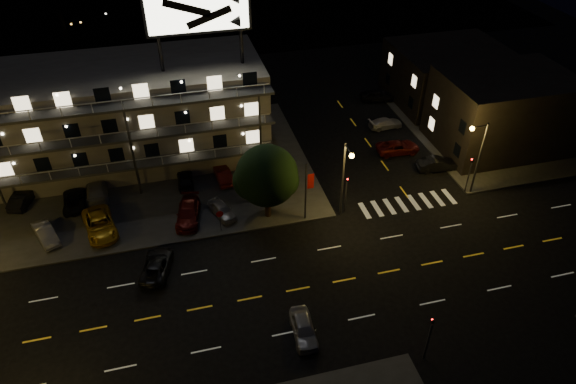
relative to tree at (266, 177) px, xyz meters
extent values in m
plane|color=black|center=(-1.63, -9.69, -4.62)|extent=(140.00, 140.00, 0.00)
cube|color=#333230|center=(-15.63, 10.31, -4.55)|extent=(44.00, 24.00, 0.15)
cube|color=#333230|center=(28.37, 10.31, -4.55)|extent=(16.00, 24.00, 0.15)
cube|color=gray|center=(-11.63, 14.31, 0.38)|extent=(28.00, 12.00, 10.00)
cube|color=gray|center=(-11.63, 14.31, 5.63)|extent=(28.00, 12.00, 0.50)
cube|color=#333230|center=(-11.63, 7.41, -1.47)|extent=(28.00, 1.80, 0.25)
cube|color=#333230|center=(-11.63, 7.41, 1.73)|extent=(28.00, 1.80, 0.25)
cube|color=#333230|center=(-11.63, 7.41, 4.93)|extent=(28.00, 1.80, 0.25)
cylinder|color=black|center=(-7.63, 12.31, 7.63)|extent=(0.36, 0.36, 3.50)
cylinder|color=black|center=(0.37, 12.31, 7.63)|extent=(0.36, 0.36, 3.50)
cube|color=black|center=(-3.63, 12.31, 11.38)|extent=(10.20, 0.50, 4.20)
cube|color=#EAE8C7|center=(-3.63, 12.01, 11.38)|extent=(9.60, 0.06, 3.60)
cube|color=black|center=(28.37, 6.31, -0.37)|extent=(14.00, 10.00, 8.50)
cube|color=black|center=(28.37, 18.31, -1.12)|extent=(14.00, 12.00, 7.00)
cylinder|color=#2D2D30|center=(6.87, -1.39, -0.62)|extent=(0.20, 0.20, 8.00)
cylinder|color=#2D2D30|center=(6.87, -2.19, 3.18)|extent=(0.12, 1.80, 0.12)
sphere|color=gold|center=(6.87, -2.99, 3.08)|extent=(0.44, 0.44, 0.44)
cylinder|color=#2D2D30|center=(20.87, -1.39, -0.62)|extent=(0.20, 0.20, 8.00)
cylinder|color=#2D2D30|center=(20.07, -1.39, 3.18)|extent=(1.80, 0.12, 0.12)
sphere|color=gold|center=(19.27, -1.39, 3.08)|extent=(0.44, 0.44, 0.44)
cylinder|color=#2D2D30|center=(7.37, -1.19, -2.82)|extent=(0.14, 0.14, 3.60)
imported|color=black|center=(7.37, -1.19, -0.52)|extent=(0.20, 0.16, 1.00)
sphere|color=#FF0C0C|center=(7.37, -1.31, -0.62)|extent=(0.14, 0.14, 0.14)
cylinder|color=#2D2D30|center=(7.37, -18.19, -2.82)|extent=(0.14, 0.14, 3.60)
imported|color=black|center=(7.37, -18.19, -0.52)|extent=(0.20, 0.16, 1.00)
sphere|color=#FF0C0C|center=(7.37, -18.07, -0.62)|extent=(0.14, 0.14, 0.14)
cylinder|color=#2D2D30|center=(20.37, -1.19, -2.82)|extent=(0.14, 0.14, 3.60)
imported|color=black|center=(20.37, -1.19, -0.52)|extent=(0.16, 0.20, 1.00)
sphere|color=#FF0C0C|center=(20.25, -1.19, -0.62)|extent=(0.14, 0.14, 0.14)
cylinder|color=#2D2D30|center=(3.37, -1.29, -1.42)|extent=(0.16, 0.16, 6.40)
cube|color=#A90F0C|center=(3.82, -1.29, -0.22)|extent=(0.60, 0.04, 1.60)
cylinder|color=#2D2D30|center=(-4.63, -1.09, -3.52)|extent=(0.08, 0.08, 2.20)
cylinder|color=#A90F0C|center=(-4.63, -1.14, -2.47)|extent=(0.91, 0.04, 0.91)
cylinder|color=black|center=(0.05, -0.01, -3.14)|extent=(0.55, 0.55, 2.66)
sphere|color=black|center=(0.05, -0.01, 0.18)|extent=(5.76, 5.76, 5.76)
sphere|color=black|center=(-1.28, 0.43, -0.49)|extent=(3.54, 3.54, 3.54)
sphere|color=black|center=(1.27, -0.46, -0.27)|extent=(3.32, 3.32, 3.32)
imported|color=#939398|center=(-20.07, 1.68, -3.82)|extent=(2.90, 4.18, 1.31)
imported|color=#C58E12|center=(-15.35, 1.61, -3.71)|extent=(3.68, 5.93, 1.53)
imported|color=#5F120D|center=(-7.35, 1.35, -3.75)|extent=(2.98, 5.28, 1.44)
imported|color=#939398|center=(-4.19, 1.13, -3.85)|extent=(2.67, 3.94, 1.25)
imported|color=black|center=(-22.79, 7.81, -3.78)|extent=(2.62, 4.44, 1.38)
imported|color=black|center=(-17.94, 6.24, -3.84)|extent=(2.41, 4.66, 1.26)
imported|color=#939398|center=(-15.84, 7.26, -3.72)|extent=(2.46, 5.30, 1.50)
imported|color=black|center=(-7.11, 7.20, -3.79)|extent=(1.68, 4.04, 1.37)
imported|color=#5F120D|center=(-3.21, 6.90, -3.79)|extent=(1.82, 4.24, 1.36)
imported|color=black|center=(19.47, 3.23, -3.90)|extent=(4.49, 1.96, 1.44)
imported|color=#5F120D|center=(16.83, 7.51, -3.94)|extent=(5.01, 2.55, 1.36)
imported|color=#939398|center=(17.69, 13.09, -4.01)|extent=(4.29, 1.92, 1.22)
imported|color=black|center=(19.46, 20.11, -3.86)|extent=(4.79, 2.92, 1.53)
imported|color=#939398|center=(-0.41, -14.11, -3.93)|extent=(1.85, 4.13, 1.38)
imported|color=black|center=(-10.60, -4.70, -3.96)|extent=(3.34, 5.16, 1.32)
camera|label=1|loc=(-7.55, -37.24, 26.87)|focal=32.00mm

